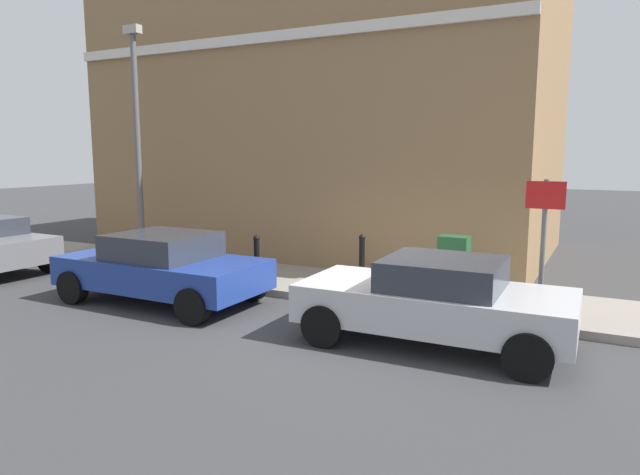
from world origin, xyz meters
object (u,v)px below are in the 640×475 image
utility_cabinet (453,268)px  lamppost (137,135)px  bollard_near_cabinet (362,257)px  car_blue (162,267)px  bollard_far_kerb (257,258)px  street_sign (544,229)px  car_silver (436,300)px

utility_cabinet → lamppost: size_ratio=0.20×
utility_cabinet → lamppost: (-0.17, 7.84, 2.62)m
bollard_near_cabinet → car_blue: bearing=131.4°
car_blue → utility_cabinet: size_ratio=3.51×
bollard_near_cabinet → bollard_far_kerb: (-1.11, 1.88, 0.00)m
street_sign → car_blue: bearing=103.5°
utility_cabinet → bollard_far_kerb: (-1.01, 3.83, 0.02)m
utility_cabinet → bollard_near_cabinet: 1.95m
utility_cabinet → bollard_near_cabinet: (0.10, 1.95, 0.02)m
car_blue → lamppost: bearing=-39.6°
car_silver → bollard_near_cabinet: car_silver is taller
car_blue → bollard_near_cabinet: (2.66, -3.01, 0.00)m
car_silver → street_sign: size_ratio=1.75×
bollard_far_kerb → bollard_near_cabinet: bearing=-59.4°
car_silver → utility_cabinet: size_ratio=3.50×
bollard_near_cabinet → lamppost: lamppost is taller
car_silver → lamppost: (2.34, 8.22, 2.61)m
street_sign → bollard_far_kerb: bearing=90.5°
car_silver → lamppost: 8.93m
car_silver → utility_cabinet: bearing=-82.7°
car_silver → car_blue: car_blue is taller
car_blue → utility_cabinet: (2.56, -4.96, -0.02)m
lamppost → car_blue: bearing=-129.7°
car_blue → street_sign: street_sign is taller
bollard_near_cabinet → street_sign: size_ratio=0.45×
bollard_far_kerb → lamppost: lamppost is taller
car_blue → street_sign: 6.89m
utility_cabinet → bollard_far_kerb: bearing=104.8°
utility_cabinet → bollard_far_kerb: size_ratio=1.11×
car_blue → bollard_near_cabinet: bearing=-138.6°
car_blue → utility_cabinet: bearing=-152.7°
utility_cabinet → street_sign: street_sign is taller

